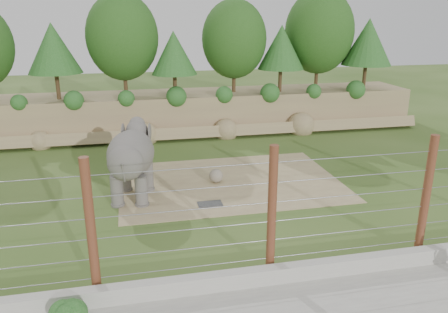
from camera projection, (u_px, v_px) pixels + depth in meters
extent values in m
plane|color=#36561B|center=(235.00, 210.00, 17.31)|extent=(90.00, 90.00, 0.00)
cube|color=#8E7557|center=(189.00, 111.00, 29.00)|extent=(30.00, 4.00, 2.50)
cube|color=#8E7557|center=(194.00, 133.00, 27.14)|extent=(30.00, 1.37, 1.07)
cylinder|color=#3F2B19|center=(58.00, 86.00, 26.30)|extent=(0.24, 0.24, 1.58)
sphere|color=#194412|center=(53.00, 50.00, 25.63)|extent=(3.60, 3.60, 3.60)
cylinder|color=#3F2B19|center=(125.00, 80.00, 27.51)|extent=(0.24, 0.24, 1.92)
sphere|color=#194412|center=(122.00, 37.00, 26.70)|extent=(4.40, 4.40, 4.40)
cylinder|color=#3F2B19|center=(175.00, 85.00, 27.08)|extent=(0.24, 0.24, 1.40)
sphere|color=#194412|center=(174.00, 54.00, 26.49)|extent=(3.20, 3.20, 3.20)
cylinder|color=#3F2B19|center=(234.00, 78.00, 28.75)|extent=(0.24, 0.24, 1.82)
sphere|color=#194412|center=(234.00, 39.00, 27.98)|extent=(4.16, 4.16, 4.16)
cylinder|color=#3F2B19|center=(280.00, 80.00, 28.84)|extent=(0.24, 0.24, 1.50)
sphere|color=#194412|center=(281.00, 48.00, 28.21)|extent=(3.44, 3.44, 3.44)
cylinder|color=#3F2B19|center=(316.00, 73.00, 30.29)|extent=(0.24, 0.24, 2.03)
sphere|color=#194412|center=(319.00, 32.00, 29.44)|extent=(4.64, 4.64, 4.64)
cylinder|color=#3F2B19|center=(364.00, 77.00, 29.84)|extent=(0.24, 0.24, 1.64)
sphere|color=#194412|center=(368.00, 43.00, 29.15)|extent=(3.76, 3.76, 3.76)
cube|color=tan|center=(230.00, 182.00, 20.19)|extent=(10.00, 7.00, 0.02)
cube|color=#262628|center=(210.00, 204.00, 17.79)|extent=(1.00, 0.60, 0.03)
sphere|color=gray|center=(216.00, 176.00, 20.01)|extent=(0.64, 0.64, 0.64)
cube|color=#ACA9A0|center=(275.00, 274.00, 12.58)|extent=(26.00, 0.35, 0.50)
cylinder|color=brown|center=(91.00, 229.00, 11.50)|extent=(0.26, 0.26, 4.00)
cylinder|color=brown|center=(272.00, 212.00, 12.51)|extent=(0.26, 0.26, 4.00)
cylinder|color=brown|center=(426.00, 197.00, 13.51)|extent=(0.26, 0.26, 4.00)
cylinder|color=gray|center=(270.00, 258.00, 12.97)|extent=(20.00, 0.02, 0.02)
cylinder|color=gray|center=(271.00, 240.00, 12.78)|extent=(20.00, 0.02, 0.02)
cylinder|color=gray|center=(271.00, 221.00, 12.60)|extent=(20.00, 0.02, 0.02)
cylinder|color=gray|center=(272.00, 202.00, 12.41)|extent=(20.00, 0.02, 0.02)
cylinder|color=gray|center=(273.00, 183.00, 12.23)|extent=(20.00, 0.02, 0.02)
cylinder|color=gray|center=(274.00, 162.00, 12.04)|extent=(20.00, 0.02, 0.02)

